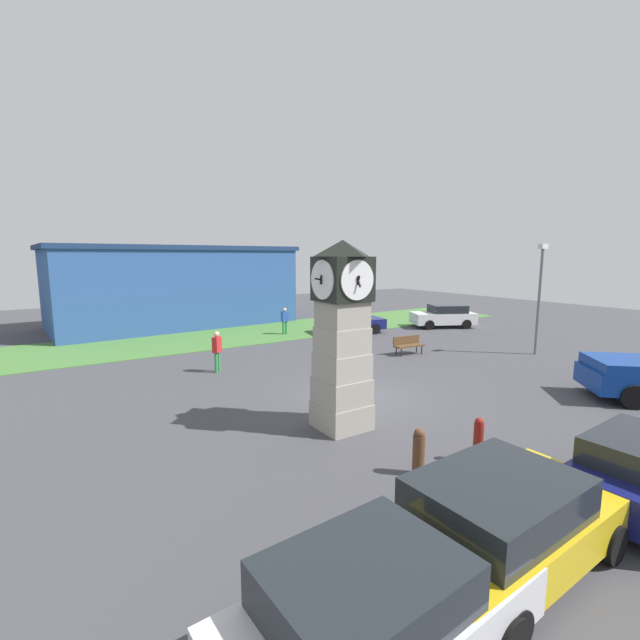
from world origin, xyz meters
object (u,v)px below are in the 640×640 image
(clock_tower, at_px, (342,336))
(car_navy_sedan, at_px, (378,612))
(car_far_lot, at_px, (349,321))
(car_near_tower, at_px, (505,520))
(bench, at_px, (408,344))
(pedestrian_near_bench, at_px, (285,319))
(bollard_mid_row, at_px, (419,451))
(car_end_of_row, at_px, (444,316))
(street_lamp_near_road, at_px, (540,290))
(pedestrian_by_cars, at_px, (217,349))
(bollard_near_tower, at_px, (478,440))

(clock_tower, height_order, car_navy_sedan, clock_tower)
(car_navy_sedan, distance_m, car_far_lot, 22.48)
(car_near_tower, xyz_separation_m, bench, (9.28, 11.59, -0.27))
(car_far_lot, height_order, pedestrian_near_bench, pedestrian_near_bench)
(bollard_mid_row, bearing_deg, clock_tower, 87.72)
(bench, relative_size, pedestrian_near_bench, 0.97)
(bollard_mid_row, distance_m, pedestrian_near_bench, 17.79)
(car_far_lot, relative_size, car_end_of_row, 0.98)
(car_far_lot, xyz_separation_m, street_lamp_near_road, (4.26, -9.83, 2.42))
(pedestrian_near_bench, height_order, street_lamp_near_road, street_lamp_near_road)
(bollard_mid_row, distance_m, car_far_lot, 17.86)
(car_near_tower, bearing_deg, car_end_of_row, 43.35)
(pedestrian_by_cars, distance_m, street_lamp_near_road, 15.63)
(bollard_near_tower, distance_m, street_lamp_near_road, 13.56)
(car_navy_sedan, xyz_separation_m, car_end_of_row, (20.03, 16.51, 0.02))
(car_navy_sedan, xyz_separation_m, pedestrian_near_bench, (9.43, 19.89, 0.20))
(car_end_of_row, bearing_deg, bollard_mid_row, -140.31)
(car_navy_sedan, height_order, bench, car_navy_sedan)
(clock_tower, relative_size, bench, 3.22)
(clock_tower, bearing_deg, bollard_near_tower, -66.42)
(bollard_mid_row, relative_size, pedestrian_by_cars, 0.62)
(clock_tower, height_order, street_lamp_near_road, street_lamp_near_road)
(car_end_of_row, relative_size, bench, 2.80)
(car_end_of_row, height_order, pedestrian_by_cars, pedestrian_by_cars)
(car_navy_sedan, bearing_deg, bench, 44.42)
(car_end_of_row, distance_m, pedestrian_by_cars, 17.31)
(clock_tower, relative_size, pedestrian_by_cars, 3.03)
(bollard_near_tower, distance_m, bollard_mid_row, 1.67)
(car_near_tower, relative_size, pedestrian_near_bench, 2.74)
(car_navy_sedan, bearing_deg, pedestrian_near_bench, 64.64)
(bollard_near_tower, relative_size, car_end_of_row, 0.24)
(pedestrian_near_bench, xyz_separation_m, street_lamp_near_road, (8.01, -11.51, 2.24))
(bollard_mid_row, xyz_separation_m, car_near_tower, (-0.98, -2.78, 0.24))
(bollard_mid_row, height_order, pedestrian_by_cars, pedestrian_by_cars)
(bollard_near_tower, bearing_deg, car_near_tower, -136.97)
(clock_tower, relative_size, car_end_of_row, 1.15)
(car_end_of_row, bearing_deg, street_lamp_near_road, -107.70)
(clock_tower, distance_m, bollard_mid_row, 3.77)
(bollard_mid_row, xyz_separation_m, car_navy_sedan, (-3.78, -3.03, 0.22))
(bollard_near_tower, relative_size, pedestrian_by_cars, 0.63)
(street_lamp_near_road, bearing_deg, car_near_tower, -150.93)
(bench, xyz_separation_m, street_lamp_near_road, (5.35, -3.46, 2.68))
(car_near_tower, bearing_deg, bollard_mid_row, 70.54)
(car_far_lot, height_order, bench, car_far_lot)
(bench, bearing_deg, car_end_of_row, 30.45)
(car_near_tower, relative_size, bench, 2.82)
(clock_tower, xyz_separation_m, street_lamp_near_road, (13.53, 2.23, 0.55))
(car_end_of_row, bearing_deg, pedestrian_near_bench, 162.30)
(bollard_near_tower, distance_m, pedestrian_by_cars, 11.37)
(car_navy_sedan, relative_size, car_end_of_row, 0.89)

